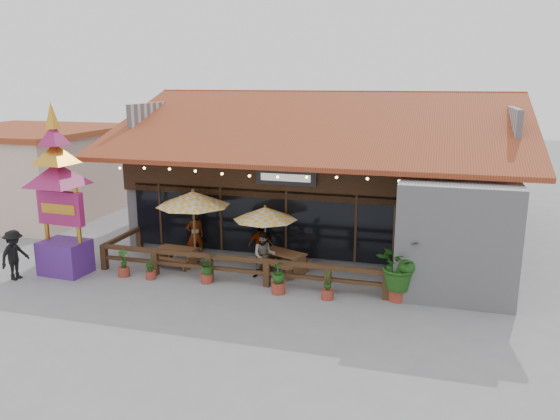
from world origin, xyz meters
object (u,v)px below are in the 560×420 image
(picnic_table_left, at_px, (177,254))
(picnic_table_right, at_px, (283,259))
(umbrella_left, at_px, (193,199))
(thai_sign_tower, at_px, (58,179))
(umbrella_right, at_px, (265,214))
(tropical_plant, at_px, (399,266))
(pedestrian, at_px, (14,255))

(picnic_table_left, height_order, picnic_table_right, picnic_table_right)
(umbrella_left, distance_m, thai_sign_tower, 4.51)
(umbrella_right, xyz_separation_m, tropical_plant, (4.64, -1.41, -0.95))
(umbrella_left, distance_m, umbrella_right, 2.65)
(picnic_table_right, distance_m, thai_sign_tower, 8.04)
(picnic_table_left, distance_m, thai_sign_tower, 4.76)
(picnic_table_left, bearing_deg, umbrella_right, 5.74)
(umbrella_left, distance_m, picnic_table_left, 2.10)
(umbrella_left, xyz_separation_m, thai_sign_tower, (-3.95, -2.01, 0.87))
(umbrella_left, height_order, pedestrian, umbrella_left)
(umbrella_left, relative_size, picnic_table_right, 1.64)
(pedestrian, bearing_deg, umbrella_left, -55.81)
(tropical_plant, bearing_deg, umbrella_left, 169.86)
(pedestrian, bearing_deg, picnic_table_right, -65.47)
(umbrella_right, height_order, pedestrian, umbrella_right)
(picnic_table_right, distance_m, pedestrian, 9.00)
(umbrella_left, relative_size, tropical_plant, 1.63)
(umbrella_right, relative_size, pedestrian, 1.55)
(thai_sign_tower, bearing_deg, pedestrian, -141.50)
(umbrella_left, bearing_deg, picnic_table_right, 2.46)
(picnic_table_right, relative_size, thai_sign_tower, 0.31)
(umbrella_left, xyz_separation_m, umbrella_right, (2.62, 0.11, -0.38))
(picnic_table_left, bearing_deg, thai_sign_tower, -151.71)
(picnic_table_left, xyz_separation_m, tropical_plant, (7.86, -1.09, 0.67))
(pedestrian, bearing_deg, umbrella_right, -64.11)
(picnic_table_left, xyz_separation_m, pedestrian, (-4.56, -2.77, 0.41))
(thai_sign_tower, bearing_deg, umbrella_left, 26.97)
(thai_sign_tower, height_order, tropical_plant, thai_sign_tower)
(umbrella_left, bearing_deg, pedestrian, -150.04)
(picnic_table_left, bearing_deg, picnic_table_right, 5.18)
(pedestrian, bearing_deg, thai_sign_tower, -47.27)
(thai_sign_tower, xyz_separation_m, tropical_plant, (11.20, 0.71, -2.20))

